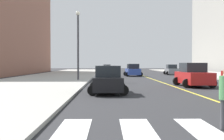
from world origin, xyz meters
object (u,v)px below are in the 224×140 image
car_blue_fifth (133,70)px  car_black_sixth (108,80)px  car_red_fourth (193,75)px  car_silver_nearest (107,69)px  street_lamp (78,39)px  car_gray_second (172,70)px  fire_hydrant (222,74)px

car_blue_fifth → car_black_sixth: car_blue_fifth is taller
car_black_sixth → car_red_fourth: bearing=36.4°
car_silver_nearest → car_red_fourth: 36.24m
car_red_fourth → street_lamp: bearing=-37.9°
car_gray_second → fire_hydrant: bearing=102.9°
car_silver_nearest → car_blue_fifth: size_ratio=0.92×
car_gray_second → car_red_fourth: 24.24m
fire_hydrant → car_silver_nearest: bearing=118.3°
street_lamp → car_black_sixth: bearing=-75.9°
car_blue_fifth → car_black_sixth: size_ratio=1.07×
street_lamp → car_blue_fifth: bearing=58.7°
car_black_sixth → fire_hydrant: (13.52, 15.55, -0.23)m
car_black_sixth → street_lamp: 13.41m
car_blue_fifth → street_lamp: bearing=-124.1°
car_gray_second → car_red_fourth: car_red_fourth is taller
car_red_fourth → fire_hydrant: 12.21m
car_black_sixth → fire_hydrant: size_ratio=4.35×
fire_hydrant → street_lamp: street_lamp is taller
car_red_fourth → car_gray_second: bearing=-101.0°
car_blue_fifth → car_silver_nearest: bearing=99.9°
car_gray_second → car_red_fourth: (-3.75, -23.95, 0.10)m
car_black_sixth → car_blue_fifth: bearing=80.4°
car_silver_nearest → car_gray_second: car_gray_second is taller
car_blue_fifth → car_black_sixth: bearing=-101.6°
car_black_sixth → street_lamp: (-3.14, 12.52, 3.63)m
car_gray_second → street_lamp: bearing=51.6°
car_silver_nearest → car_black_sixth: 40.81m
fire_hydrant → street_lamp: bearing=-169.7°
car_silver_nearest → street_lamp: street_lamp is taller
car_gray_second → car_blue_fifth: car_blue_fifth is taller
car_silver_nearest → car_blue_fifth: 17.44m
car_blue_fifth → fire_hydrant: bearing=-42.8°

